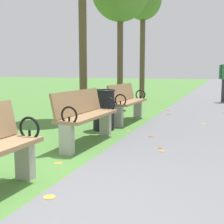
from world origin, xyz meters
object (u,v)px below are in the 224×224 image
object	(u,v)px
park_bench_2	(86,115)
tree_4	(143,2)
trash_bin	(104,110)
park_bench_3	(127,101)

from	to	relation	value
park_bench_2	tree_4	bearing A→B (deg)	97.31
park_bench_2	tree_4	distance (m)	8.57
park_bench_2	trash_bin	distance (m)	1.24
park_bench_3	tree_4	world-z (taller)	tree_4
tree_4	trash_bin	distance (m)	7.47
park_bench_2	tree_4	size ratio (longest dim) A/B	0.34
trash_bin	park_bench_2	bearing A→B (deg)	-83.18
trash_bin	park_bench_3	bearing A→B (deg)	82.77
tree_4	trash_bin	size ratio (longest dim) A/B	5.73
park_bench_2	trash_bin	xyz separation A→B (m)	(-0.15, 1.23, -0.06)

